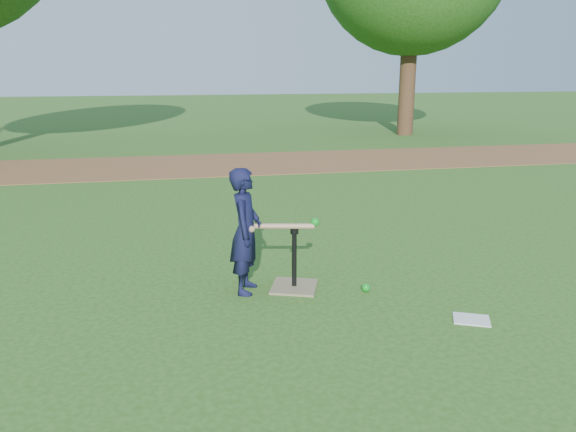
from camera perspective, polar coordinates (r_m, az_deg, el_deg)
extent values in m
plane|color=#285116|center=(5.37, -1.99, -8.07)|extent=(80.00, 80.00, 0.00)
cube|color=brown|center=(12.58, -7.86, 5.20)|extent=(24.00, 3.00, 0.01)
imported|color=black|center=(5.29, -4.33, -1.53)|extent=(0.41, 0.50, 1.20)
sphere|color=#0D911D|center=(5.49, 7.91, -7.22)|extent=(0.08, 0.08, 0.08)
cube|color=silver|center=(5.12, 18.14, -9.96)|extent=(0.37, 0.34, 0.01)
cube|color=#7D6E4F|center=(5.54, 0.64, -7.18)|extent=(0.55, 0.55, 0.02)
cylinder|color=black|center=(5.44, 0.65, -4.36)|extent=(0.05, 0.05, 0.55)
cylinder|color=black|center=(5.35, 0.65, -1.48)|extent=(0.08, 0.08, 0.06)
cylinder|color=tan|center=(5.29, -0.57, -1.04)|extent=(0.60, 0.17, 0.05)
sphere|color=tan|center=(5.21, -3.72, -1.34)|extent=(0.06, 0.06, 0.06)
sphere|color=#0D911D|center=(5.30, 2.77, -0.61)|extent=(0.08, 0.08, 0.08)
cylinder|color=#382316|center=(18.40, 12.04, 13.39)|extent=(0.50, 0.50, 3.42)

